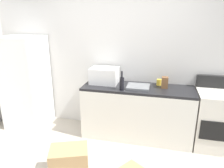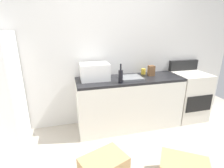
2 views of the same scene
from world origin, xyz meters
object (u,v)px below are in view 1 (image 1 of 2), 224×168
(stove_oven, at_px, (215,119))
(microwave, at_px, (104,76))
(coffee_mug, at_px, (159,82))
(knife_block, at_px, (165,83))
(wine_bottle, at_px, (122,83))
(cardboard_box_medium, at_px, (69,162))
(refrigerator, at_px, (26,83))

(stove_oven, distance_m, microwave, 1.90)
(coffee_mug, distance_m, knife_block, 0.16)
(wine_bottle, distance_m, cardboard_box_medium, 1.35)
(wine_bottle, height_order, cardboard_box_medium, wine_bottle)
(microwave, height_order, cardboard_box_medium, microwave)
(stove_oven, relative_size, coffee_mug, 11.00)
(coffee_mug, relative_size, knife_block, 0.56)
(cardboard_box_medium, bearing_deg, refrigerator, 139.83)
(stove_oven, bearing_deg, coffee_mug, 168.85)
(microwave, relative_size, wine_bottle, 1.53)
(knife_block, height_order, cardboard_box_medium, knife_block)
(refrigerator, xyz_separation_m, wine_bottle, (1.82, -0.15, 0.17))
(wine_bottle, relative_size, coffee_mug, 3.00)
(microwave, xyz_separation_m, wine_bottle, (0.36, -0.28, -0.03))
(knife_block, bearing_deg, wine_bottle, -158.20)
(microwave, height_order, coffee_mug, microwave)
(refrigerator, bearing_deg, wine_bottle, -4.84)
(coffee_mug, height_order, knife_block, knife_block)
(refrigerator, xyz_separation_m, coffee_mug, (2.38, 0.23, 0.11))
(refrigerator, xyz_separation_m, stove_oven, (3.27, 0.06, -0.37))
(refrigerator, distance_m, stove_oven, 3.29)
(stove_oven, bearing_deg, microwave, 177.78)
(microwave, bearing_deg, wine_bottle, -38.07)
(refrigerator, height_order, microwave, refrigerator)
(refrigerator, xyz_separation_m, knife_block, (2.47, 0.11, 0.15))
(wine_bottle, height_order, coffee_mug, wine_bottle)
(microwave, distance_m, cardboard_box_medium, 1.51)
(coffee_mug, bearing_deg, knife_block, -53.89)
(refrigerator, height_order, wine_bottle, refrigerator)
(stove_oven, bearing_deg, knife_block, 176.42)
(coffee_mug, bearing_deg, microwave, -173.39)
(cardboard_box_medium, bearing_deg, stove_oven, 31.42)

